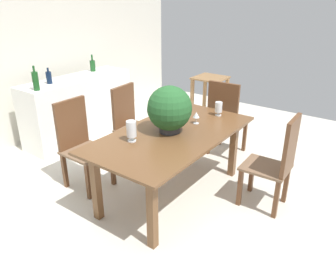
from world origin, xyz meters
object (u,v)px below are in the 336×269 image
(chair_far_left, at_px, (79,141))
(side_table, at_px, (210,88))
(crystal_vase_center_near, at_px, (219,108))
(kitchen_counter, at_px, (79,108))
(dining_table, at_px, (172,142))
(chair_far_right, at_px, (130,120))
(wine_bottle_amber, at_px, (36,81))
(crystal_vase_left, at_px, (131,130))
(chair_near_right, at_px, (277,161))
(wine_bottle_green, at_px, (49,77))
(wine_glass, at_px, (196,115))
(chair_foot_end, at_px, (225,117))
(wine_bottle_tall, at_px, (93,65))
(flower_centerpiece, at_px, (170,109))

(chair_far_left, bearing_deg, side_table, -1.08)
(crystal_vase_center_near, relative_size, kitchen_counter, 0.09)
(chair_far_left, distance_m, crystal_vase_center_near, 1.63)
(dining_table, distance_m, side_table, 2.57)
(chair_far_right, relative_size, kitchen_counter, 0.57)
(dining_table, xyz_separation_m, kitchen_counter, (0.49, 2.08, -0.18))
(wine_bottle_amber, bearing_deg, crystal_vase_left, -95.20)
(chair_far_right, height_order, chair_far_left, chair_far_left)
(chair_near_right, height_order, kitchen_counter, chair_near_right)
(chair_far_left, relative_size, side_table, 1.38)
(crystal_vase_center_near, distance_m, wine_bottle_green, 2.33)
(crystal_vase_center_near, relative_size, wine_bottle_amber, 0.53)
(kitchen_counter, height_order, side_table, kitchen_counter)
(chair_near_right, relative_size, wine_glass, 7.65)
(crystal_vase_center_near, bearing_deg, chair_far_right, 106.42)
(chair_foot_end, xyz_separation_m, side_table, (1.21, 0.91, -0.03))
(chair_far_right, bearing_deg, dining_table, -117.77)
(wine_bottle_amber, distance_m, wine_bottle_green, 0.34)
(wine_bottle_tall, bearing_deg, chair_near_right, -99.05)
(crystal_vase_center_near, height_order, wine_bottle_amber, wine_bottle_amber)
(chair_near_right, bearing_deg, wine_bottle_tall, -100.91)
(kitchen_counter, xyz_separation_m, wine_bottle_green, (-0.43, 0.01, 0.55))
(chair_far_left, height_order, wine_bottle_tall, wine_bottle_tall)
(chair_far_right, xyz_separation_m, chair_far_left, (-0.83, 0.01, 0.00))
(chair_far_left, xyz_separation_m, flower_centerpiece, (0.42, -0.95, 0.45))
(chair_far_right, xyz_separation_m, wine_glass, (-0.04, -1.03, 0.30))
(flower_centerpiece, distance_m, wine_bottle_green, 2.05)
(chair_far_right, bearing_deg, chair_far_left, 174.36)
(chair_far_left, relative_size, crystal_vase_left, 4.83)
(chair_far_left, bearing_deg, wine_bottle_amber, 80.29)
(side_table, bearing_deg, wine_bottle_tall, 138.82)
(wine_bottle_green, bearing_deg, chair_near_right, -83.14)
(chair_far_right, bearing_deg, chair_near_right, -94.61)
(flower_centerpiece, bearing_deg, chair_far_left, 113.90)
(flower_centerpiece, xyz_separation_m, wine_bottle_amber, (-0.25, 1.90, 0.06))
(chair_far_left, bearing_deg, chair_foot_end, -31.10)
(crystal_vase_center_near, height_order, side_table, crystal_vase_center_near)
(chair_near_right, height_order, chair_far_left, chair_near_right)
(side_table, bearing_deg, chair_near_right, -136.38)
(chair_far_right, distance_m, chair_foot_end, 1.25)
(chair_far_right, height_order, side_table, chair_far_right)
(flower_centerpiece, relative_size, wine_glass, 3.68)
(dining_table, bearing_deg, chair_foot_end, -0.21)
(chair_far_right, bearing_deg, flower_centerpiece, -118.46)
(crystal_vase_center_near, bearing_deg, wine_glass, 168.49)
(chair_near_right, xyz_separation_m, chair_far_right, (-0.01, 1.95, -0.00))
(crystal_vase_left, bearing_deg, wine_bottle_green, 76.45)
(wine_bottle_green, bearing_deg, crystal_vase_left, -103.55)
(wine_glass, bearing_deg, chair_far_left, 126.85)
(crystal_vase_center_near, relative_size, wine_bottle_green, 0.75)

